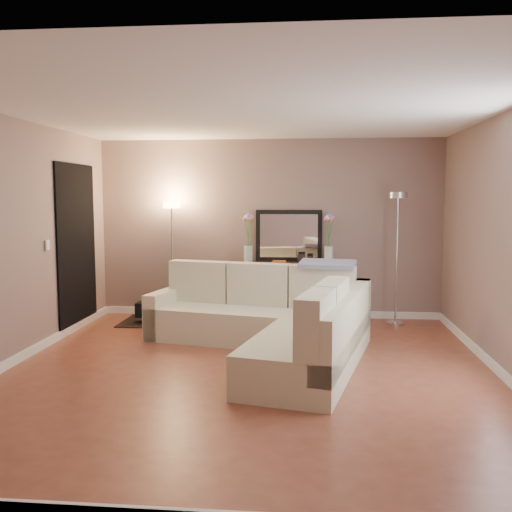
# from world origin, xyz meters

# --- Properties ---
(floor) EXTENTS (5.00, 5.50, 0.01)m
(floor) POSITION_xyz_m (0.00, 0.00, -0.01)
(floor) COLOR brown
(floor) RESTS_ON ground
(ceiling) EXTENTS (5.00, 5.50, 0.01)m
(ceiling) POSITION_xyz_m (0.00, 0.00, 2.60)
(ceiling) COLOR white
(ceiling) RESTS_ON ground
(wall_back) EXTENTS (5.00, 0.02, 2.60)m
(wall_back) POSITION_xyz_m (0.00, 2.76, 1.30)
(wall_back) COLOR gray
(wall_back) RESTS_ON ground
(wall_front) EXTENTS (5.00, 0.02, 2.60)m
(wall_front) POSITION_xyz_m (0.00, -2.76, 1.30)
(wall_front) COLOR gray
(wall_front) RESTS_ON ground
(wall_left) EXTENTS (0.02, 5.50, 2.60)m
(wall_left) POSITION_xyz_m (-2.51, 0.00, 1.30)
(wall_left) COLOR gray
(wall_left) RESTS_ON ground
(wall_right) EXTENTS (0.02, 5.50, 2.60)m
(wall_right) POSITION_xyz_m (2.51, 0.00, 1.30)
(wall_right) COLOR gray
(wall_right) RESTS_ON ground
(baseboard_back) EXTENTS (5.00, 0.03, 0.10)m
(baseboard_back) POSITION_xyz_m (0.00, 2.73, 0.05)
(baseboard_back) COLOR white
(baseboard_back) RESTS_ON ground
(baseboard_left) EXTENTS (0.03, 5.50, 0.10)m
(baseboard_left) POSITION_xyz_m (-2.48, 0.00, 0.05)
(baseboard_left) COLOR white
(baseboard_left) RESTS_ON ground
(baseboard_right) EXTENTS (0.03, 5.50, 0.10)m
(baseboard_right) POSITION_xyz_m (2.48, 0.00, 0.05)
(baseboard_right) COLOR white
(baseboard_right) RESTS_ON ground
(doorway) EXTENTS (0.02, 1.20, 2.20)m
(doorway) POSITION_xyz_m (-2.48, 1.70, 1.10)
(doorway) COLOR black
(doorway) RESTS_ON ground
(switch_plate) EXTENTS (0.02, 0.08, 0.12)m
(switch_plate) POSITION_xyz_m (-2.48, 0.85, 1.20)
(switch_plate) COLOR white
(switch_plate) RESTS_ON ground
(sectional_sofa) EXTENTS (2.79, 3.06, 0.93)m
(sectional_sofa) POSITION_xyz_m (0.22, 0.80, 0.35)
(sectional_sofa) COLOR beige
(sectional_sofa) RESTS_ON floor
(throw_blanket) EXTENTS (0.73, 0.50, 0.09)m
(throw_blanket) POSITION_xyz_m (0.82, 1.33, 0.96)
(throw_blanket) COLOR gray
(throw_blanket) RESTS_ON sectional_sofa
(console_table) EXTENTS (1.35, 0.37, 0.83)m
(console_table) POSITION_xyz_m (0.21, 2.50, 0.47)
(console_table) COLOR black
(console_table) RESTS_ON floor
(leaning_mirror) EXTENTS (0.96, 0.05, 0.75)m
(leaning_mirror) POSITION_xyz_m (0.30, 2.68, 1.20)
(leaning_mirror) COLOR black
(leaning_mirror) RESTS_ON console_table
(table_decor) EXTENTS (0.57, 0.13, 0.14)m
(table_decor) POSITION_xyz_m (0.29, 2.47, 0.85)
(table_decor) COLOR #D35625
(table_decor) RESTS_ON console_table
(flower_vase_left) EXTENTS (0.15, 0.13, 0.71)m
(flower_vase_left) POSITION_xyz_m (-0.28, 2.50, 1.12)
(flower_vase_left) COLOR silver
(flower_vase_left) RESTS_ON console_table
(flower_vase_right) EXTENTS (0.15, 0.13, 0.71)m
(flower_vase_right) POSITION_xyz_m (0.87, 2.50, 1.12)
(flower_vase_right) COLOR silver
(flower_vase_right) RESTS_ON console_table
(floor_lamp_lit) EXTENTS (0.24, 0.24, 1.68)m
(floor_lamp_lit) POSITION_xyz_m (-1.39, 2.51, 1.19)
(floor_lamp_lit) COLOR silver
(floor_lamp_lit) RESTS_ON floor
(floor_lamp_unlit) EXTENTS (0.29, 0.29, 1.83)m
(floor_lamp_unlit) POSITION_xyz_m (1.79, 2.35, 1.29)
(floor_lamp_unlit) COLOR silver
(floor_lamp_unlit) RESTS_ON floor
(charcoal_rug) EXTENTS (1.10, 0.83, 0.01)m
(charcoal_rug) POSITION_xyz_m (-1.48, 2.19, 0.01)
(charcoal_rug) COLOR black
(charcoal_rug) RESTS_ON floor
(black_bag) EXTENTS (0.31, 0.22, 0.20)m
(black_bag) POSITION_xyz_m (-1.65, 2.11, 0.19)
(black_bag) COLOR black
(black_bag) RESTS_ON charcoal_rug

